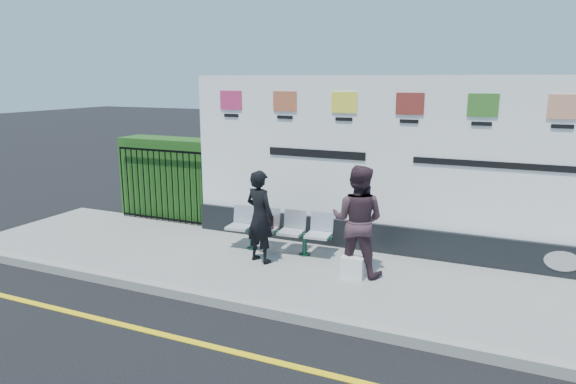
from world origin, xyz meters
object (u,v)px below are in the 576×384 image
object	(u,v)px
bench	(278,241)
billboard	(407,179)
woman_right	(358,220)
woman_left	(260,217)

from	to	relation	value
bench	billboard	bearing A→B (deg)	17.49
woman_right	bench	bearing A→B (deg)	-14.80
billboard	woman_right	xyz separation A→B (m)	(-0.48, -1.22, -0.45)
bench	woman_right	distance (m)	1.72
woman_left	bench	bearing A→B (deg)	-79.11
billboard	bench	distance (m)	2.43
billboard	woman_right	distance (m)	1.39
billboard	woman_left	bearing A→B (deg)	-147.08
bench	woman_right	size ratio (longest dim) A/B	1.09
bench	woman_left	bearing A→B (deg)	-100.70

